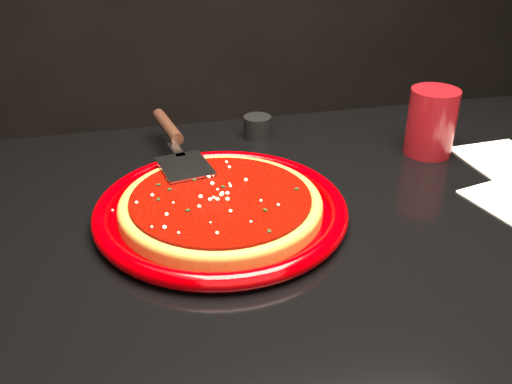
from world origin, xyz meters
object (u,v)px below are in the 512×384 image
(pizza_server, at_px, (177,142))
(cup, at_px, (431,122))
(ramekin, at_px, (257,127))
(plate, at_px, (221,210))

(pizza_server, relative_size, cup, 2.68)
(pizza_server, xyz_separation_m, ramekin, (0.16, 0.10, -0.03))
(plate, xyz_separation_m, ramekin, (0.12, 0.28, 0.01))
(plate, distance_m, pizza_server, 0.19)
(pizza_server, distance_m, cup, 0.45)
(pizza_server, bearing_deg, cup, -15.76)
(plate, bearing_deg, pizza_server, 102.90)
(plate, xyz_separation_m, cup, (0.41, 0.14, 0.05))
(cup, bearing_deg, plate, -161.07)
(plate, xyz_separation_m, pizza_server, (-0.04, 0.19, 0.03))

